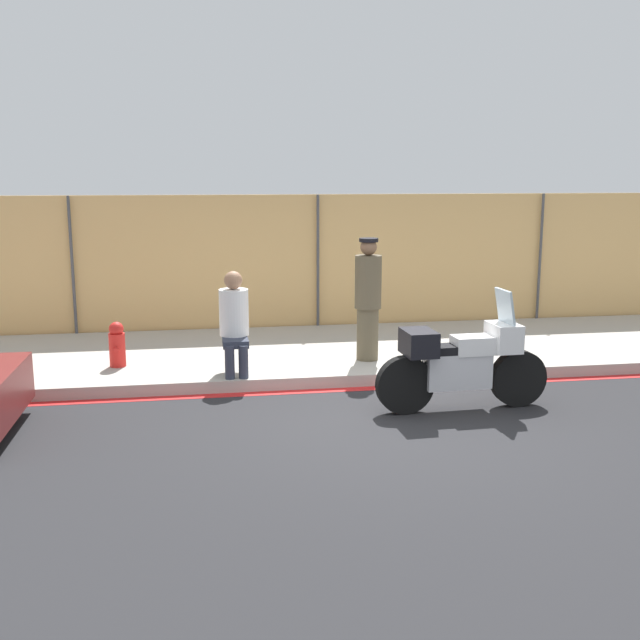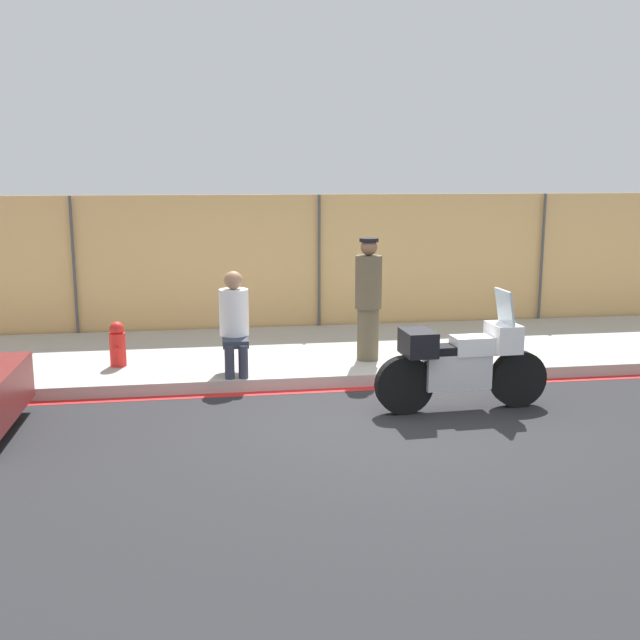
{
  "view_description": "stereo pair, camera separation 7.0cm",
  "coord_description": "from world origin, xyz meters",
  "px_view_note": "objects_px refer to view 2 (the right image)",
  "views": [
    {
      "loc": [
        -2.09,
        -8.16,
        2.85
      ],
      "look_at": [
        -0.47,
        1.74,
        0.88
      ],
      "focal_mm": 42.0,
      "sensor_mm": 36.0,
      "label": 1
    },
    {
      "loc": [
        -2.02,
        -8.17,
        2.85
      ],
      "look_at": [
        -0.47,
        1.74,
        0.88
      ],
      "focal_mm": 42.0,
      "sensor_mm": 36.0,
      "label": 2
    }
  ],
  "objects_px": {
    "person_seated_on_curb": "(234,317)",
    "fire_hydrant": "(118,344)",
    "motorcycle": "(461,363)",
    "officer_standing": "(368,298)"
  },
  "relations": [
    {
      "from": "officer_standing",
      "to": "fire_hydrant",
      "type": "relative_size",
      "value": 2.78
    },
    {
      "from": "person_seated_on_curb",
      "to": "fire_hydrant",
      "type": "height_order",
      "value": "person_seated_on_curb"
    },
    {
      "from": "motorcycle",
      "to": "fire_hydrant",
      "type": "bearing_deg",
      "value": 150.64
    },
    {
      "from": "motorcycle",
      "to": "person_seated_on_curb",
      "type": "height_order",
      "value": "person_seated_on_curb"
    },
    {
      "from": "officer_standing",
      "to": "person_seated_on_curb",
      "type": "distance_m",
      "value": 1.98
    },
    {
      "from": "motorcycle",
      "to": "person_seated_on_curb",
      "type": "distance_m",
      "value": 3.14
    },
    {
      "from": "person_seated_on_curb",
      "to": "fire_hydrant",
      "type": "relative_size",
      "value": 2.16
    },
    {
      "from": "person_seated_on_curb",
      "to": "fire_hydrant",
      "type": "xyz_separation_m",
      "value": [
        -1.63,
        0.54,
        -0.45
      ]
    },
    {
      "from": "motorcycle",
      "to": "officer_standing",
      "type": "bearing_deg",
      "value": 107.29
    },
    {
      "from": "officer_standing",
      "to": "motorcycle",
      "type": "bearing_deg",
      "value": -70.34
    }
  ]
}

